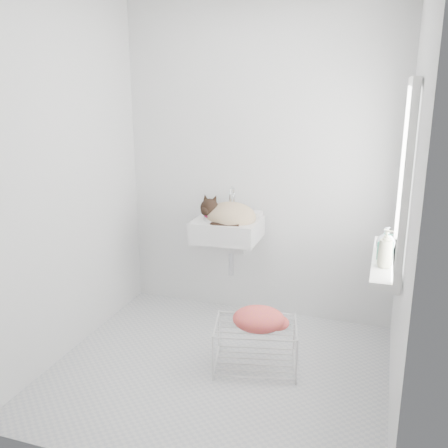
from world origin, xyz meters
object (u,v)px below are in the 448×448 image
(bottle_a, at_px, (384,267))
(cat, at_px, (229,215))
(sink, at_px, (228,219))
(bottle_c, at_px, (385,251))
(wire_rack, at_px, (255,347))
(bottle_b, at_px, (384,259))

(bottle_a, bearing_deg, cat, 149.09)
(sink, bearing_deg, cat, -51.85)
(sink, distance_m, bottle_c, 1.25)
(sink, height_order, bottle_a, sink)
(sink, relative_size, cat, 1.13)
(cat, distance_m, bottle_c, 1.23)
(bottle_c, bearing_deg, bottle_a, -90.00)
(wire_rack, distance_m, bottle_c, 1.06)
(wire_rack, relative_size, bottle_b, 3.25)
(cat, bearing_deg, bottle_a, -24.50)
(bottle_a, distance_m, bottle_c, 0.30)
(sink, xyz_separation_m, bottle_c, (1.17, -0.41, 0.00))
(wire_rack, distance_m, bottle_a, 1.05)
(wire_rack, height_order, bottle_a, bottle_a)
(sink, bearing_deg, bottle_a, -31.24)
(bottle_b, height_order, bottle_c, bottle_b)
(sink, xyz_separation_m, wire_rack, (0.40, -0.63, -0.70))
(sink, relative_size, bottle_a, 2.61)
(bottle_c, bearing_deg, sink, 160.60)
(sink, distance_m, bottle_a, 1.37)
(wire_rack, height_order, bottle_c, bottle_c)
(sink, xyz_separation_m, bottle_a, (1.17, -0.71, 0.00))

